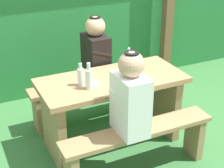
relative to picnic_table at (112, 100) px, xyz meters
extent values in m
plane|color=#39743B|center=(0.00, 0.00, -0.50)|extent=(12.00, 12.00, 0.00)
cube|color=#257335|center=(0.00, 1.88, 0.40)|extent=(6.40, 1.08, 1.79)
cube|color=brown|center=(1.39, 1.17, 0.49)|extent=(0.12, 0.12, 1.97)
cube|color=#9E7A51|center=(0.00, 0.00, 0.21)|extent=(1.40, 0.64, 0.05)
cube|color=#9E7A51|center=(-0.60, 0.00, -0.16)|extent=(0.08, 0.54, 0.68)
cube|color=#9E7A51|center=(0.60, 0.00, -0.16)|extent=(0.08, 0.54, 0.68)
cube|color=#9E7A51|center=(0.00, -0.53, -0.05)|extent=(1.40, 0.24, 0.04)
cube|color=#9E7A51|center=(0.62, -0.53, -0.28)|extent=(0.07, 0.22, 0.43)
cube|color=#9E7A51|center=(0.00, 0.53, -0.05)|extent=(1.40, 0.24, 0.04)
cube|color=#9E7A51|center=(-0.62, 0.53, -0.28)|extent=(0.07, 0.22, 0.43)
cube|color=#9E7A51|center=(0.62, 0.53, -0.28)|extent=(0.07, 0.22, 0.43)
cube|color=white|center=(-0.09, -0.53, 0.23)|extent=(0.22, 0.34, 0.52)
sphere|color=tan|center=(-0.09, -0.53, 0.59)|extent=(0.21, 0.21, 0.21)
cylinder|color=black|center=(-0.09, -0.53, 0.68)|extent=(0.12, 0.12, 0.02)
cylinder|color=white|center=(-0.09, -0.39, 0.34)|extent=(0.25, 0.07, 0.15)
cube|color=black|center=(0.06, 0.53, 0.23)|extent=(0.22, 0.34, 0.52)
sphere|color=tan|center=(0.06, 0.53, 0.59)|extent=(0.21, 0.21, 0.21)
cylinder|color=black|center=(0.06, 0.53, 0.68)|extent=(0.12, 0.12, 0.02)
cylinder|color=black|center=(0.06, 0.39, 0.34)|extent=(0.25, 0.07, 0.15)
cylinder|color=silver|center=(0.10, -0.04, 0.27)|extent=(0.07, 0.07, 0.09)
cylinder|color=silver|center=(0.23, 0.10, 0.32)|extent=(0.06, 0.06, 0.18)
cylinder|color=silver|center=(0.23, 0.10, 0.44)|extent=(0.02, 0.02, 0.06)
cylinder|color=silver|center=(-0.28, -0.11, 0.32)|extent=(0.07, 0.07, 0.18)
cylinder|color=silver|center=(-0.28, -0.11, 0.44)|extent=(0.03, 0.03, 0.07)
cylinder|color=silver|center=(-0.32, -0.01, 0.31)|extent=(0.06, 0.06, 0.16)
cylinder|color=silver|center=(-0.32, -0.01, 0.42)|extent=(0.03, 0.03, 0.05)
cube|color=silver|center=(-0.20, -0.04, 0.24)|extent=(0.10, 0.15, 0.01)
camera|label=1|loc=(-1.31, -2.76, 1.65)|focal=57.02mm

